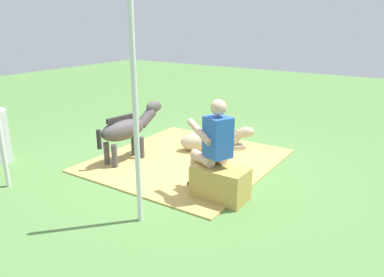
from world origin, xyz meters
name	(u,v)px	position (x,y,z in m)	size (l,w,h in m)	color
ground_plane	(181,167)	(0.00, 0.00, 0.00)	(24.00, 24.00, 0.00)	#568442
hay_patch	(187,160)	(0.08, -0.28, 0.01)	(2.67, 2.90, 0.02)	tan
hay_bale	(220,183)	(-1.05, 0.60, 0.22)	(0.70, 0.42, 0.44)	tan
person_seated	(213,143)	(-0.90, 0.55, 0.72)	(0.72, 0.58, 1.32)	#D8AD8C
pony_standing	(128,129)	(0.88, 0.23, 0.55)	(0.43, 1.34, 0.92)	#4C4747
pony_lying	(211,141)	(0.00, -0.93, 0.19)	(1.18, 1.09, 0.42)	tan
tent_pole_left	(136,119)	(-0.55, 1.60, 1.23)	(0.06, 0.06, 2.45)	silver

